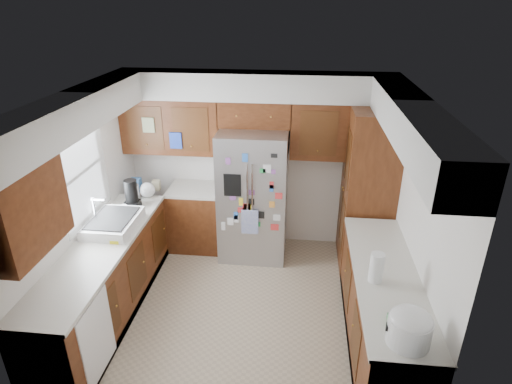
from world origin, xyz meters
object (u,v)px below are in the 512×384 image
Objects in this scene: pantry at (368,190)px; paper_towel at (376,268)px; rice_cooker at (410,327)px; fridge at (253,195)px.

pantry is 1.76m from paper_towel.
pantry is 2.53m from rice_cooker.
fridge is 2.27m from paper_towel.
fridge is 5.23× the size of rice_cooker.
pantry reaches higher than fridge.
paper_towel is at bearing -94.48° from pantry.
pantry reaches higher than paper_towel.
rice_cooker is 1.17× the size of paper_towel.
fridge is 6.12× the size of paper_towel.
rice_cooker is at bearing -90.01° from pantry.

